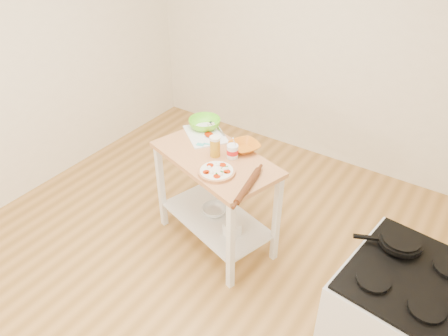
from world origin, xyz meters
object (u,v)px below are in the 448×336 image
object	(u,v)px
orange_bowl	(244,147)
beer_pint	(215,146)
skillet	(400,241)
pizza	(217,171)
knife	(215,127)
spatula	(205,144)
shelf_glass_bowl	(214,210)
yogurt_tub	(232,151)
cutting_board	(206,134)
rolling_pin	(248,186)
shelf_bin	(232,230)
gas_stove	(394,327)
green_bowl	(205,124)
prep_island	(216,183)

from	to	relation	value
orange_bowl	beer_pint	distance (m)	0.26
skillet	pizza	xyz separation A→B (m)	(-1.35, 0.06, -0.06)
knife	pizza	bearing A→B (deg)	-24.01
spatula	orange_bowl	size ratio (longest dim) A/B	0.61
shelf_glass_bowl	yogurt_tub	bearing A→B (deg)	9.33
cutting_board	rolling_pin	size ratio (longest dim) A/B	1.18
shelf_glass_bowl	shelf_bin	xyz separation A→B (m)	(0.28, -0.15, 0.02)
shelf_bin	skillet	bearing A→B (deg)	-5.99
spatula	yogurt_tub	size ratio (longest dim) A/B	0.73
gas_stove	shelf_bin	xyz separation A→B (m)	(-1.39, 0.32, -0.16)
green_bowl	shelf_glass_bowl	bearing A→B (deg)	-44.14
yogurt_tub	shelf_bin	distance (m)	0.67
cutting_board	shelf_bin	xyz separation A→B (m)	(0.50, -0.34, -0.59)
knife	rolling_pin	world-z (taller)	rolling_pin
skillet	beer_pint	size ratio (longest dim) A/B	2.22
pizza	orange_bowl	world-z (taller)	orange_bowl
orange_bowl	rolling_pin	distance (m)	0.52
pizza	knife	size ratio (longest dim) A/B	1.14
yogurt_tub	green_bowl	bearing A→B (deg)	150.52
orange_bowl	green_bowl	distance (m)	0.49
cutting_board	green_bowl	distance (m)	0.13
orange_bowl	green_bowl	bearing A→B (deg)	166.83
knife	orange_bowl	bearing A→B (deg)	8.88
skillet	yogurt_tub	xyz separation A→B (m)	(-1.37, 0.31, -0.02)
gas_stove	shelf_glass_bowl	world-z (taller)	gas_stove
rolling_pin	orange_bowl	bearing A→B (deg)	124.53
green_bowl	prep_island	bearing A→B (deg)	-43.75
gas_stove	beer_pint	world-z (taller)	gas_stove
green_bowl	rolling_pin	xyz separation A→B (m)	(0.78, -0.54, -0.02)
prep_island	pizza	bearing A→B (deg)	-52.41
skillet	cutting_board	distance (m)	1.82
orange_bowl	beer_pint	size ratio (longest dim) A/B	1.39
prep_island	pizza	distance (m)	0.35
skillet	shelf_bin	distance (m)	1.43
pizza	rolling_pin	bearing A→B (deg)	-6.45
orange_bowl	yogurt_tub	bearing A→B (deg)	-97.45
skillet	green_bowl	world-z (taller)	skillet
cutting_board	yogurt_tub	world-z (taller)	yogurt_tub
green_bowl	yogurt_tub	size ratio (longest dim) A/B	1.42
pizza	orange_bowl	distance (m)	0.40
cutting_board	shelf_glass_bowl	distance (m)	0.68
orange_bowl	green_bowl	world-z (taller)	green_bowl
prep_island	spatula	bearing A→B (deg)	152.39
pizza	yogurt_tub	size ratio (longest dim) A/B	1.44
gas_stove	yogurt_tub	xyz separation A→B (m)	(-1.51, 0.49, 0.48)
yogurt_tub	rolling_pin	distance (m)	0.42
gas_stove	shelf_glass_bowl	bearing A→B (deg)	171.32
cutting_board	shelf_glass_bowl	size ratio (longest dim) A/B	2.30
gas_stove	orange_bowl	xyz separation A→B (m)	(-1.49, 0.64, 0.46)
beer_pint	yogurt_tub	xyz separation A→B (m)	(0.13, 0.06, -0.03)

